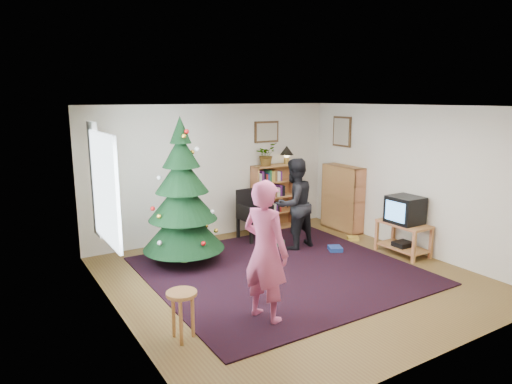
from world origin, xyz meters
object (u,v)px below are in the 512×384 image
tv_stand (403,236)px  person_by_chair (294,204)px  picture_right (342,132)px  bookshelf_back (274,196)px  table_lamp (287,152)px  christmas_tree (183,204)px  stool (182,303)px  person_standing (265,251)px  potted_plant (266,154)px  crt_tv (405,210)px  picture_back (267,132)px  bookshelf_right (343,197)px  armchair (252,212)px

tv_stand → person_by_chair: size_ratio=0.54×
picture_right → bookshelf_back: bearing=154.3°
tv_stand → table_lamp: bearing=105.1°
christmas_tree → stool: christmas_tree is taller
bookshelf_back → person_standing: (-2.28, -3.22, 0.19)m
person_standing → table_lamp: bearing=-57.5°
picture_right → potted_plant: size_ratio=1.35×
crt_tv → person_by_chair: (-1.39, 1.23, 0.02)m
picture_back → potted_plant: size_ratio=1.24×
person_standing → picture_back: bearing=-51.8°
stool → christmas_tree: bearing=66.7°
potted_plant → picture_right: bearing=-22.5°
bookshelf_right → armchair: bookshelf_right is taller
person_by_chair → potted_plant: size_ratio=3.61×
bookshelf_back → tv_stand: (0.97, -2.49, -0.34)m
stool → crt_tv: bearing=8.8°
person_standing → stool: bearing=67.4°
crt_tv → stool: size_ratio=0.93×
bookshelf_right → picture_right: bearing=-29.4°
tv_stand → bookshelf_right: bearing=85.9°
christmas_tree → table_lamp: (2.66, 0.94, 0.57)m
person_standing → potted_plant: (2.08, 3.22, 0.67)m
christmas_tree → crt_tv: size_ratio=4.52×
picture_right → potted_plant: picture_right is taller
person_by_chair → tv_stand: bearing=131.5°
bookshelf_right → crt_tv: (-0.12, -1.66, 0.11)m
picture_right → tv_stand: bearing=-97.7°
tv_stand → potted_plant: potted_plant is taller
picture_back → christmas_tree: christmas_tree is taller
bookshelf_back → christmas_tree: bearing=-158.3°
bookshelf_back → armchair: bookshelf_back is taller
picture_back → stool: size_ratio=0.98×
picture_right → person_by_chair: (-1.65, -0.67, -1.15)m
table_lamp → bookshelf_right: bearing=-46.4°
armchair → potted_plant: potted_plant is taller
bookshelf_back → person_by_chair: size_ratio=0.81×
person_by_chair → table_lamp: (0.73, 1.26, 0.75)m
tv_stand → picture_back: bearing=112.2°
stool → potted_plant: potted_plant is taller
picture_right → table_lamp: bearing=147.5°
bookshelf_right → armchair: (-1.84, 0.46, -0.16)m
bookshelf_right → tv_stand: (-0.12, -1.66, -0.34)m
person_by_chair → bookshelf_back: bearing=-115.9°
christmas_tree → picture_back: bearing=25.4°
crt_tv → christmas_tree: bearing=155.1°
picture_right → person_by_chair: size_ratio=0.38×
picture_right → armchair: 2.45m
person_standing → table_lamp: person_standing is taller
bookshelf_right → stool: size_ratio=2.32×
bookshelf_right → christmas_tree: bearing=91.8°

